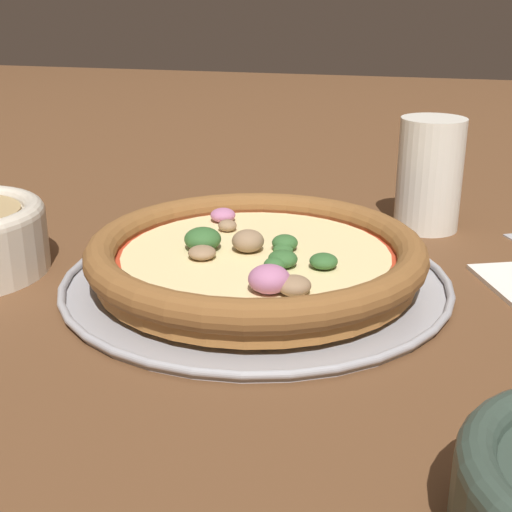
# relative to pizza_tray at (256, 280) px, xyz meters

# --- Properties ---
(ground_plane) EXTENTS (3.00, 3.00, 0.00)m
(ground_plane) POSITION_rel_pizza_tray_xyz_m (0.00, 0.00, -0.00)
(ground_plane) COLOR brown
(pizza_tray) EXTENTS (0.32, 0.32, 0.01)m
(pizza_tray) POSITION_rel_pizza_tray_xyz_m (0.00, 0.00, 0.00)
(pizza_tray) COLOR #9E9EA3
(pizza_tray) RESTS_ON ground_plane
(pizza) EXTENTS (0.27, 0.27, 0.04)m
(pizza) POSITION_rel_pizza_tray_xyz_m (-0.00, 0.00, 0.02)
(pizza) COLOR #A86B33
(pizza) RESTS_ON pizza_tray
(drinking_cup) EXTENTS (0.06, 0.06, 0.11)m
(drinking_cup) POSITION_rel_pizza_tray_xyz_m (-0.13, -0.19, 0.05)
(drinking_cup) COLOR silver
(drinking_cup) RESTS_ON ground_plane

